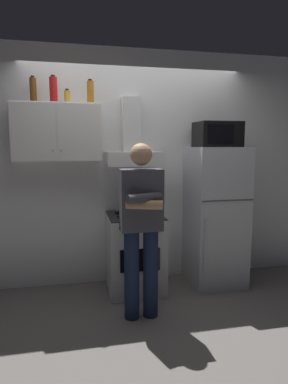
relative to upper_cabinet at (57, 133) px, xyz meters
name	(u,v)px	position (x,y,z in m)	size (l,w,h in m)	color
ground_plane	(144,299)	(0.85, -0.37, -1.75)	(7.00, 7.00, 0.00)	slate
back_wall_tiled	(134,168)	(0.85, 0.23, -0.40)	(4.80, 0.10, 2.70)	white
upper_cabinet	(57,133)	(0.00, 0.00, 0.00)	(0.90, 0.37, 0.60)	white
stove_oven	(135,252)	(0.80, -0.13, -1.32)	(0.60, 0.62, 0.87)	silver
range_hood	(133,147)	(0.80, 0.00, -0.15)	(0.60, 0.44, 0.75)	white
refrigerator	(215,217)	(1.75, -0.12, -0.95)	(0.60, 0.62, 1.60)	silver
microwave	(217,135)	(1.75, -0.11, -0.01)	(0.48, 0.37, 0.28)	black
person_standing	(141,225)	(0.75, -0.73, -0.85)	(0.38, 0.33, 1.64)	#192342
bottle_beer_brown	(33,90)	(-0.23, 0.02, 0.43)	(0.07, 0.07, 0.27)	brown
bottle_liquor_amber	(90,93)	(0.35, 0.02, 0.42)	(0.07, 0.07, 0.26)	#B7721E
bottle_soda_red	(53,90)	(-0.02, -0.03, 0.43)	(0.08, 0.08, 0.28)	red
bottle_spice_jar	(67,97)	(0.11, 0.02, 0.37)	(0.06, 0.06, 0.15)	gold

